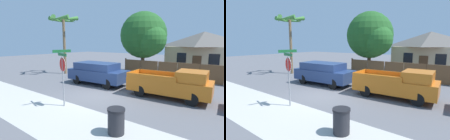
% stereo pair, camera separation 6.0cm
% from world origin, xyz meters
% --- Properties ---
extents(ground_plane, '(80.00, 80.00, 0.00)m').
position_xyz_m(ground_plane, '(0.00, 0.00, 0.00)').
color(ground_plane, slate).
extents(sidewalk_strip, '(36.00, 3.20, 0.01)m').
position_xyz_m(sidewalk_strip, '(0.00, -3.60, 0.00)').
color(sidewalk_strip, beige).
rests_on(sidewalk_strip, ground).
extents(wooden_fence, '(11.29, 0.12, 1.68)m').
position_xyz_m(wooden_fence, '(2.72, 8.07, 0.79)').
color(wooden_fence, brown).
rests_on(wooden_fence, ground).
extents(house, '(7.70, 7.27, 4.71)m').
position_xyz_m(house, '(3.51, 15.59, 2.44)').
color(house, beige).
rests_on(house, ground).
extents(oak_tree, '(5.28, 5.03, 6.70)m').
position_xyz_m(oak_tree, '(-1.24, 9.25, 4.08)').
color(oak_tree, brown).
rests_on(oak_tree, ground).
extents(palm_tree, '(3.02, 3.23, 6.16)m').
position_xyz_m(palm_tree, '(-8.18, 4.01, 5.31)').
color(palm_tree, brown).
rests_on(palm_tree, ground).
extents(red_suv, '(5.03, 2.33, 1.78)m').
position_xyz_m(red_suv, '(-1.96, 2.37, 0.98)').
color(red_suv, navy).
rests_on(red_suv, ground).
extents(orange_pickup, '(5.00, 2.22, 1.77)m').
position_xyz_m(orange_pickup, '(4.05, 2.39, 0.87)').
color(orange_pickup, orange).
rests_on(orange_pickup, ground).
extents(stop_sign, '(1.06, 0.95, 3.03)m').
position_xyz_m(stop_sign, '(-0.10, -2.48, 2.07)').
color(stop_sign, gray).
rests_on(stop_sign, ground).
extents(trash_bin, '(0.68, 0.68, 0.98)m').
position_xyz_m(trash_bin, '(3.85, -3.17, 0.50)').
color(trash_bin, '#28282D').
rests_on(trash_bin, ground).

